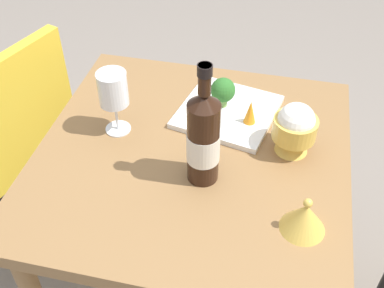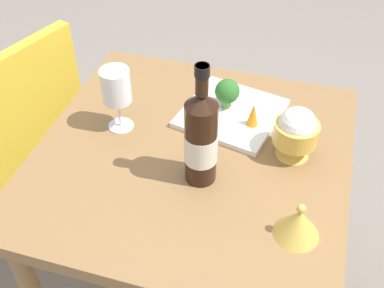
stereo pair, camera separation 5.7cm
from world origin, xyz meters
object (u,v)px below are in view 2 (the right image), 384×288
object	(u,v)px
chair_near_window	(22,125)
carrot_garnish_left	(253,114)
rice_bowl_lid	(298,223)
wine_glass	(116,87)
wine_bottle	(201,138)
rice_bowl	(296,132)
serving_plate	(231,113)
broccoli_floret	(227,92)

from	to	relation	value
chair_near_window	carrot_garnish_left	distance (m)	0.82
chair_near_window	rice_bowl_lid	size ratio (longest dim) A/B	8.50
wine_glass	carrot_garnish_left	bearing A→B (deg)	-165.21
wine_bottle	wine_glass	bearing A→B (deg)	-25.09
wine_bottle	rice_bowl_lid	bearing A→B (deg)	156.56
rice_bowl	carrot_garnish_left	xyz separation A→B (m)	(0.12, -0.07, -0.02)
wine_bottle	serving_plate	world-z (taller)	wine_bottle
chair_near_window	broccoli_floret	distance (m)	0.75
chair_near_window	rice_bowl	size ratio (longest dim) A/B	6.00
wine_bottle	carrot_garnish_left	distance (m)	0.24
wine_glass	rice_bowl	bearing A→B (deg)	-177.33
wine_glass	serving_plate	bearing A→B (deg)	-154.74
wine_bottle	broccoli_floret	world-z (taller)	wine_bottle
chair_near_window	rice_bowl	xyz separation A→B (m)	(-0.90, 0.11, 0.28)
rice_bowl	serving_plate	size ratio (longest dim) A/B	0.48
broccoli_floret	carrot_garnish_left	size ratio (longest dim) A/B	1.26
broccoli_floret	serving_plate	bearing A→B (deg)	139.55
wine_glass	wine_bottle	bearing A→B (deg)	154.91
serving_plate	broccoli_floret	size ratio (longest dim) A/B	3.45
rice_bowl	broccoli_floret	xyz separation A→B (m)	(0.20, -0.12, -0.01)
wine_glass	broccoli_floret	xyz separation A→B (m)	(-0.26, -0.15, -0.06)
rice_bowl	serving_plate	xyz separation A→B (m)	(0.18, -0.11, -0.07)
rice_bowl_lid	broccoli_floret	xyz separation A→B (m)	(0.24, -0.37, 0.03)
chair_near_window	wine_glass	size ratio (longest dim) A/B	4.75
serving_plate	broccoli_floret	distance (m)	0.06
wine_glass	serving_plate	xyz separation A→B (m)	(-0.28, -0.13, -0.12)
rice_bowl_lid	chair_near_window	bearing A→B (deg)	-20.75
wine_glass	rice_bowl_lid	world-z (taller)	wine_glass
wine_bottle	rice_bowl	xyz separation A→B (m)	(-0.20, -0.14, -0.05)
rice_bowl	carrot_garnish_left	size ratio (longest dim) A/B	2.08
chair_near_window	carrot_garnish_left	xyz separation A→B (m)	(-0.78, 0.04, 0.26)
wine_glass	broccoli_floret	distance (m)	0.30
rice_bowl_lid	serving_plate	world-z (taller)	rice_bowl_lid
rice_bowl_lid	broccoli_floret	distance (m)	0.44
rice_bowl_lid	wine_glass	bearing A→B (deg)	-24.29
wine_bottle	broccoli_floret	xyz separation A→B (m)	(-0.00, -0.27, -0.06)
serving_plate	wine_bottle	bearing A→B (deg)	85.67
chair_near_window	carrot_garnish_left	size ratio (longest dim) A/B	12.49
chair_near_window	wine_glass	bearing A→B (deg)	-88.34
wine_glass	carrot_garnish_left	world-z (taller)	wine_glass
carrot_garnish_left	serving_plate	bearing A→B (deg)	-31.61
chair_near_window	wine_glass	distance (m)	0.57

